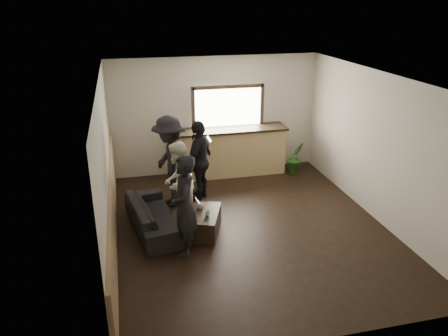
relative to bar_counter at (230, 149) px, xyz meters
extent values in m
cube|color=black|center=(-0.30, -2.70, -0.64)|extent=(5.00, 6.00, 0.01)
cube|color=silver|center=(-0.30, -2.70, 2.16)|extent=(5.00, 6.00, 0.01)
cube|color=beige|center=(-0.30, 0.30, 0.76)|extent=(5.00, 0.01, 2.80)
cube|color=beige|center=(-0.30, -5.70, 0.76)|extent=(5.00, 0.01, 2.80)
cube|color=beige|center=(-2.80, -2.70, 0.76)|extent=(0.01, 6.00, 2.80)
cube|color=beige|center=(2.20, -2.70, 0.76)|extent=(0.01, 6.00, 2.80)
cube|color=#967654|center=(-2.77, -2.70, -0.09)|extent=(0.06, 5.90, 1.10)
cube|color=tan|center=(0.00, -0.02, -0.09)|extent=(2.60, 0.60, 1.10)
cube|color=black|center=(0.00, -0.02, 0.48)|extent=(2.70, 0.68, 0.05)
cube|color=white|center=(0.00, 0.26, 0.96)|extent=(1.60, 0.06, 0.90)
cube|color=#3F3326|center=(0.00, 0.23, 1.45)|extent=(1.72, 0.08, 0.08)
cube|color=#3F3326|center=(-0.84, 0.23, 0.96)|extent=(0.08, 0.08, 1.06)
cube|color=#3F3326|center=(0.84, 0.23, 0.96)|extent=(0.08, 0.08, 1.06)
imported|color=black|center=(-2.05, -2.34, -0.37)|extent=(1.04, 1.98, 0.55)
cube|color=black|center=(-1.16, -2.69, -0.44)|extent=(0.79, 1.03, 0.41)
imported|color=silver|center=(-1.20, -2.50, -0.18)|extent=(0.13, 0.13, 0.10)
imported|color=silver|center=(-1.13, -2.82, -0.19)|extent=(0.14, 0.14, 0.09)
imported|color=#2D6623|center=(1.55, -0.34, -0.24)|extent=(0.51, 0.45, 0.80)
imported|color=black|center=(-1.60, -3.27, 0.23)|extent=(0.52, 0.69, 1.74)
cube|color=black|center=(-1.38, -3.30, 0.33)|extent=(0.10, 0.09, 0.12)
cube|color=white|center=(-1.38, -3.31, 0.34)|extent=(0.09, 0.08, 0.11)
imported|color=silver|center=(-1.55, -2.12, 0.15)|extent=(0.87, 0.95, 1.59)
cube|color=black|center=(-1.35, -2.21, 0.39)|extent=(0.11, 0.10, 0.12)
cube|color=white|center=(-1.35, -2.22, 0.39)|extent=(0.10, 0.09, 0.11)
imported|color=black|center=(-1.60, -1.36, 0.30)|extent=(0.94, 1.34, 1.89)
cube|color=black|center=(-1.38, -1.32, 0.43)|extent=(0.10, 0.09, 0.12)
cube|color=white|center=(-1.38, -1.32, 0.43)|extent=(0.09, 0.08, 0.11)
imported|color=black|center=(-0.98, -1.26, 0.23)|extent=(0.92, 1.08, 1.74)
cube|color=black|center=(-0.79, -1.38, 0.73)|extent=(0.12, 0.11, 0.12)
cube|color=white|center=(-0.79, -1.38, 0.74)|extent=(0.10, 0.10, 0.11)
camera|label=1|loc=(-2.45, -9.65, 3.43)|focal=35.00mm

